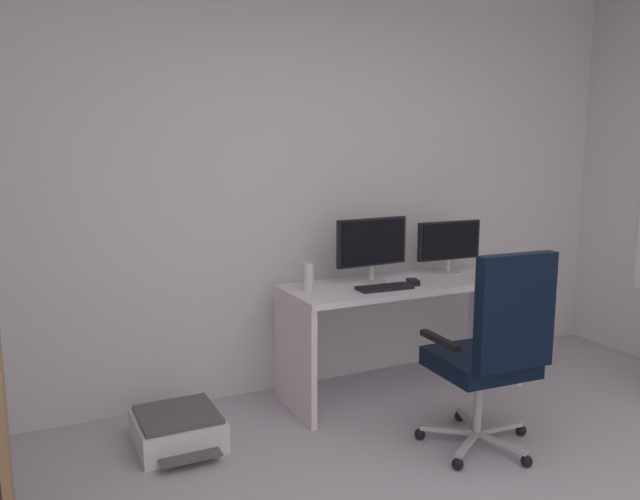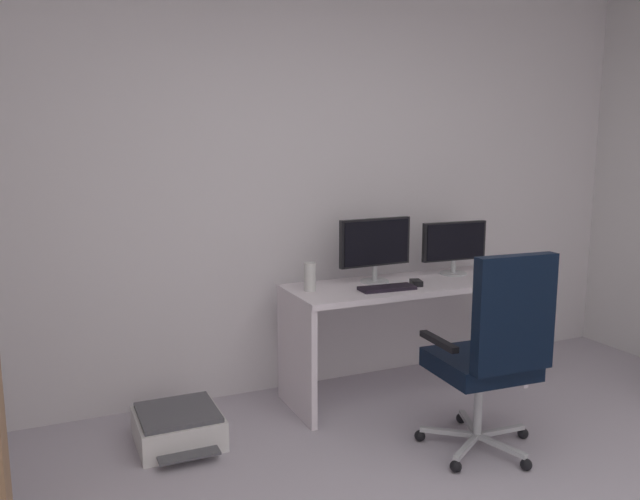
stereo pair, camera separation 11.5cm
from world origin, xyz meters
TOP-DOWN VIEW (x-y plane):
  - wall_back at (0.00, 2.46)m, footprint 5.28×0.10m
  - desk at (0.66, 2.00)m, footprint 1.56×0.56m
  - monitor_main at (0.47, 2.09)m, footprint 0.50×0.18m
  - monitor_secondary at (1.07, 2.09)m, footprint 0.47×0.18m
  - keyboard at (0.43, 1.88)m, footprint 0.35×0.15m
  - computer_mouse at (0.66, 1.91)m, footprint 0.09×0.11m
  - desktop_speaker at (-0.00, 2.04)m, footprint 0.07×0.07m
  - office_chair at (0.59, 1.09)m, footprint 0.61×0.63m
  - printer at (-0.84, 1.90)m, footprint 0.44×0.52m

SIDE VIEW (x-z plane):
  - printer at x=-0.84m, z-range 0.00..0.18m
  - desk at x=0.66m, z-range 0.18..0.91m
  - office_chair at x=0.59m, z-range 0.04..1.12m
  - keyboard at x=0.43m, z-range 0.73..0.75m
  - computer_mouse at x=0.66m, z-range 0.73..0.77m
  - desktop_speaker at x=0.00m, z-range 0.73..0.90m
  - monitor_secondary at x=1.07m, z-range 0.76..1.11m
  - monitor_main at x=0.47m, z-range 0.77..1.17m
  - wall_back at x=0.00m, z-range 0.00..2.70m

